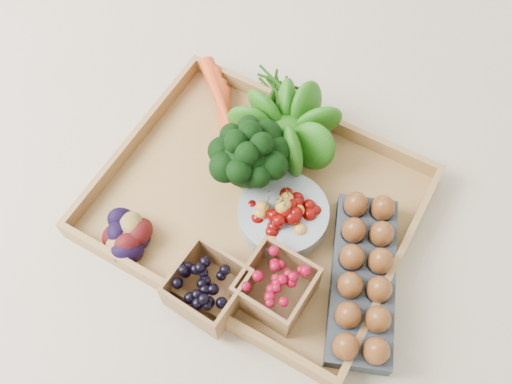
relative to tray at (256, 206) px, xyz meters
The scene contains 10 objects.
ground 0.01m from the tray, ahead, with size 4.00×4.00×0.00m, color beige.
tray is the anchor object (origin of this frame).
carrots 0.20m from the tray, 138.13° to the left, with size 0.21×0.15×0.05m, color #D24217, non-canonical shape.
lettuce 0.15m from the tray, 96.30° to the left, with size 0.14×0.14×0.14m, color #194C0C.
broccoli 0.08m from the tray, 134.76° to the left, with size 0.14×0.14×0.11m, color black, non-canonical shape.
cherry_bowl 0.07m from the tray, ahead, with size 0.16×0.16×0.04m, color #8C9EA5.
egg_carton 0.24m from the tray, 10.84° to the right, with size 0.10×0.30×0.03m, color #373E46.
potatoes 0.24m from the tray, 131.82° to the right, with size 0.12×0.12×0.07m, color #3B090B, non-canonical shape.
punnet_blackberry 0.20m from the tray, 84.66° to the right, with size 0.11×0.11×0.08m, color black.
punnet_raspberry 0.18m from the tray, 49.63° to the right, with size 0.11×0.11×0.08m, color maroon.
Camera 1 is at (0.24, -0.42, 0.95)m, focal length 40.00 mm.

